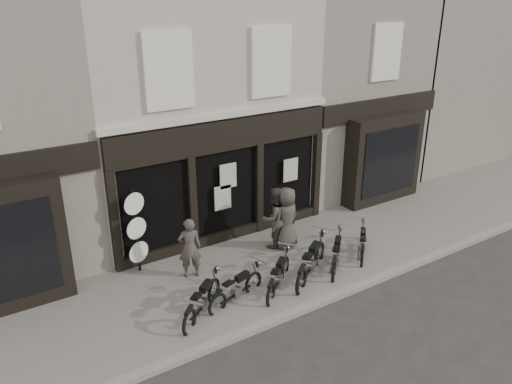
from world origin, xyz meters
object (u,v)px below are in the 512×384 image
man_left (190,248)px  man_centre (275,218)px  motorcycle_0 (202,303)px  motorcycle_3 (311,264)px  motorcycle_1 (237,291)px  motorcycle_5 (362,245)px  motorcycle_4 (336,256)px  motorcycle_2 (278,278)px  man_right (286,218)px  advert_sign_post (137,235)px

man_left → man_centre: size_ratio=0.90×
motorcycle_0 → motorcycle_3: bearing=-39.2°
motorcycle_1 → motorcycle_5: 4.36m
motorcycle_0 → man_left: man_left is taller
motorcycle_4 → motorcycle_2: bearing=138.0°
motorcycle_0 → man_right: size_ratio=0.90×
motorcycle_4 → advert_sign_post: size_ratio=0.65×
man_right → motorcycle_2: bearing=38.2°
motorcycle_0 → motorcycle_4: (4.21, -0.02, 0.01)m
motorcycle_3 → motorcycle_4: motorcycle_3 is taller
motorcycle_1 → motorcycle_5: motorcycle_1 is taller
motorcycle_0 → man_centre: (3.36, 1.83, 0.68)m
advert_sign_post → motorcycle_4: bearing=-45.3°
motorcycle_0 → motorcycle_2: size_ratio=1.02×
motorcycle_5 → advert_sign_post: advert_sign_post is taller
motorcycle_3 → man_centre: size_ratio=1.09×
motorcycle_3 → man_centre: man_centre is taller
motorcycle_4 → motorcycle_5: 1.13m
motorcycle_5 → man_left: size_ratio=0.88×
motorcycle_2 → motorcycle_5: bearing=-35.8°
man_right → motorcycle_1: bearing=19.8°
motorcycle_4 → motorcycle_3: bearing=139.2°
motorcycle_5 → advert_sign_post: bearing=111.1°
man_centre → motorcycle_1: bearing=35.2°
motorcycle_3 → motorcycle_0: bearing=145.1°
man_left → motorcycle_1: bearing=124.8°
motorcycle_1 → man_centre: size_ratio=0.99×
motorcycle_2 → motorcycle_1: bearing=136.0°
motorcycle_2 → motorcycle_5: 3.16m
advert_sign_post → man_centre: bearing=-27.9°
advert_sign_post → motorcycle_2: bearing=-60.9°
man_right → advert_sign_post: 4.34m
motorcycle_0 → man_left: 1.83m
motorcycle_0 → motorcycle_2: motorcycle_0 is taller
man_centre → man_right: 0.36m
motorcycle_1 → motorcycle_5: bearing=-15.2°
motorcycle_4 → motorcycle_1: bearing=135.6°
motorcycle_2 → man_centre: size_ratio=0.89×
motorcycle_1 → motorcycle_2: motorcycle_2 is taller
man_right → advert_sign_post: size_ratio=0.75×
motorcycle_2 → man_left: 2.48m
motorcycle_4 → motorcycle_5: size_ratio=1.10×
motorcycle_0 → man_right: bearing=-14.3°
motorcycle_4 → motorcycle_0: bearing=136.1°
motorcycle_1 → advert_sign_post: bearing=104.0°
motorcycle_0 → man_right: man_right is taller
motorcycle_0 → advert_sign_post: bearing=64.1°
motorcycle_0 → motorcycle_5: motorcycle_0 is taller
motorcycle_3 → motorcycle_4: 0.95m
motorcycle_0 → motorcycle_2: (2.17, -0.08, -0.00)m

